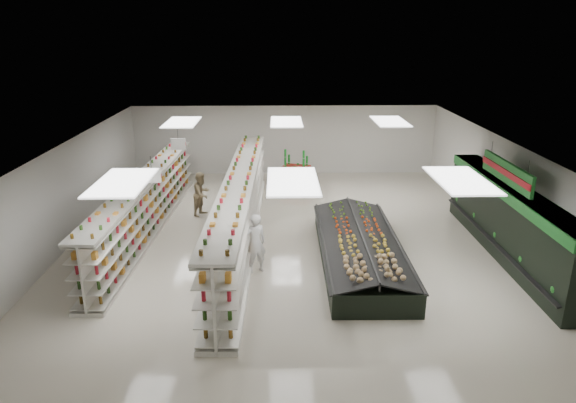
{
  "coord_description": "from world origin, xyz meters",
  "views": [
    {
      "loc": [
        -0.36,
        -15.6,
        6.61
      ],
      "look_at": [
        -0.02,
        0.24,
        1.21
      ],
      "focal_mm": 32.0,
      "sensor_mm": 36.0,
      "label": 1
    }
  ],
  "objects_px": {
    "soda_endcap": "(296,169)",
    "shopper_background": "(202,194)",
    "gondola_left": "(147,207)",
    "gondola_center": "(241,212)",
    "produce_island": "(360,248)",
    "shopper_main": "(255,243)"
  },
  "relations": [
    {
      "from": "gondola_left",
      "to": "gondola_center",
      "type": "bearing_deg",
      "value": -13.29
    },
    {
      "from": "produce_island",
      "to": "shopper_main",
      "type": "xyz_separation_m",
      "value": [
        -3.05,
        -0.6,
        0.43
      ]
    },
    {
      "from": "gondola_left",
      "to": "gondola_center",
      "type": "xyz_separation_m",
      "value": [
        3.22,
        -0.89,
        0.12
      ]
    },
    {
      "from": "gondola_left",
      "to": "shopper_background",
      "type": "bearing_deg",
      "value": 47.09
    },
    {
      "from": "gondola_center",
      "to": "produce_island",
      "type": "bearing_deg",
      "value": -23.11
    },
    {
      "from": "gondola_center",
      "to": "produce_island",
      "type": "relative_size",
      "value": 1.92
    },
    {
      "from": "soda_endcap",
      "to": "shopper_background",
      "type": "xyz_separation_m",
      "value": [
        -3.61,
        -3.82,
        0.1
      ]
    },
    {
      "from": "shopper_background",
      "to": "gondola_left",
      "type": "bearing_deg",
      "value": 162.49
    },
    {
      "from": "gondola_left",
      "to": "shopper_background",
      "type": "height_order",
      "value": "gondola_left"
    },
    {
      "from": "soda_endcap",
      "to": "shopper_background",
      "type": "height_order",
      "value": "shopper_background"
    },
    {
      "from": "gondola_left",
      "to": "shopper_background",
      "type": "xyz_separation_m",
      "value": [
        1.61,
        1.61,
        -0.06
      ]
    },
    {
      "from": "produce_island",
      "to": "shopper_main",
      "type": "distance_m",
      "value": 3.14
    },
    {
      "from": "soda_endcap",
      "to": "shopper_main",
      "type": "relative_size",
      "value": 0.84
    },
    {
      "from": "gondola_left",
      "to": "produce_island",
      "type": "xyz_separation_m",
      "value": [
        6.81,
        -2.52,
        -0.44
      ]
    },
    {
      "from": "soda_endcap",
      "to": "shopper_main",
      "type": "xyz_separation_m",
      "value": [
        -1.47,
        -8.55,
        0.16
      ]
    },
    {
      "from": "shopper_main",
      "to": "shopper_background",
      "type": "relative_size",
      "value": 1.07
    },
    {
      "from": "soda_endcap",
      "to": "produce_island",
      "type": "bearing_deg",
      "value": -78.72
    },
    {
      "from": "produce_island",
      "to": "shopper_main",
      "type": "bearing_deg",
      "value": -168.82
    },
    {
      "from": "gondola_center",
      "to": "produce_island",
      "type": "xyz_separation_m",
      "value": [
        3.59,
        -1.63,
        -0.55
      ]
    },
    {
      "from": "soda_endcap",
      "to": "shopper_background",
      "type": "relative_size",
      "value": 0.9
    },
    {
      "from": "shopper_main",
      "to": "shopper_background",
      "type": "height_order",
      "value": "shopper_main"
    },
    {
      "from": "produce_island",
      "to": "shopper_background",
      "type": "relative_size",
      "value": 3.99
    }
  ]
}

